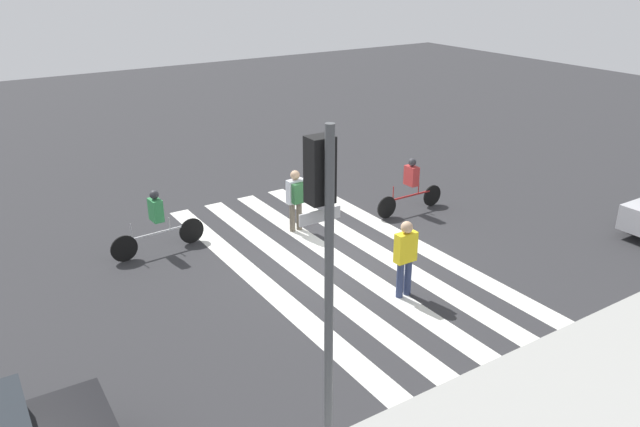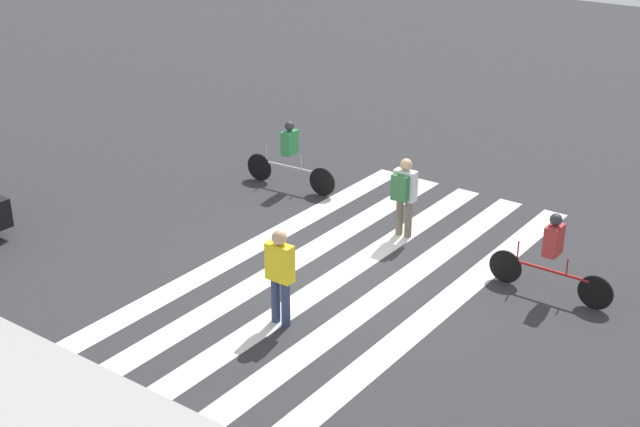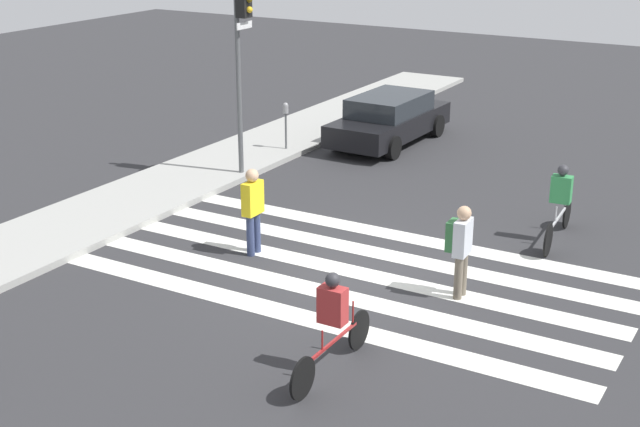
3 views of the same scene
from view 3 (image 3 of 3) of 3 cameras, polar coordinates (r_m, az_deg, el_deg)
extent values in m
plane|color=#2D2D30|center=(16.58, 2.41, -3.80)|extent=(60.00, 60.00, 0.00)
cube|color=#9E9E99|center=(20.03, -13.60, 0.06)|extent=(36.00, 2.50, 0.14)
cube|color=silver|center=(14.92, -1.41, -6.57)|extent=(0.53, 10.00, 0.01)
cube|color=silver|center=(15.74, 0.60, -5.11)|extent=(0.53, 10.00, 0.01)
cube|color=silver|center=(16.58, 2.41, -3.79)|extent=(0.53, 10.00, 0.01)
cube|color=silver|center=(17.45, 4.03, -2.59)|extent=(0.53, 10.00, 0.01)
cube|color=silver|center=(18.34, 5.49, -1.51)|extent=(0.53, 10.00, 0.01)
cylinder|color=#515456|center=(21.62, -5.23, 8.61)|extent=(0.12, 0.12, 4.97)
cube|color=silver|center=(21.30, -4.87, 11.91)|extent=(0.60, 0.02, 0.16)
sphere|color=gold|center=(21.16, -4.53, 12.87)|extent=(0.15, 0.15, 0.15)
cylinder|color=#515456|center=(24.11, -2.20, 5.14)|extent=(0.06, 0.06, 1.12)
cylinder|color=gray|center=(23.96, -2.22, 6.69)|extent=(0.15, 0.15, 0.22)
sphere|color=gray|center=(23.93, -2.22, 6.94)|extent=(0.14, 0.14, 0.14)
cylinder|color=#6B6051|center=(15.55, 8.85, -4.08)|extent=(0.15, 0.15, 0.79)
cylinder|color=#6B6051|center=(15.73, 9.13, -3.81)|extent=(0.15, 0.15, 0.79)
cube|color=silver|center=(15.37, 9.13, -1.51)|extent=(0.47, 0.23, 0.63)
sphere|color=tan|center=(15.22, 9.22, 0.03)|extent=(0.25, 0.25, 0.25)
cube|color=#2D6638|center=(15.44, 8.50, -1.38)|extent=(0.36, 0.18, 0.53)
cylinder|color=navy|center=(17.25, -4.47, -1.42)|extent=(0.15, 0.15, 0.82)
cylinder|color=navy|center=(17.42, -4.07, -1.20)|extent=(0.15, 0.15, 0.82)
cube|color=yellow|center=(17.09, -4.34, 0.99)|extent=(0.48, 0.22, 0.65)
sphere|color=tan|center=(16.95, -4.37, 2.44)|extent=(0.26, 0.26, 0.26)
cylinder|color=black|center=(19.38, 15.52, 0.05)|extent=(0.66, 0.08, 0.66)
cylinder|color=black|center=(17.76, 14.39, -1.65)|extent=(0.66, 0.08, 0.66)
cube|color=#B2B2B7|center=(18.51, 15.03, -0.24)|extent=(1.49, 0.14, 0.04)
cylinder|color=#B2B2B7|center=(18.17, 14.87, -0.06)|extent=(0.03, 0.03, 0.32)
cylinder|color=#B2B2B7|center=(19.06, 15.49, 0.93)|extent=(0.03, 0.03, 0.40)
cube|color=#338C4C|center=(18.32, 15.19, 1.51)|extent=(0.27, 0.42, 0.55)
sphere|color=#333338|center=(18.21, 15.30, 2.69)|extent=(0.22, 0.22, 0.22)
cylinder|color=black|center=(13.79, 2.52, -7.45)|extent=(0.63, 0.04, 0.63)
cylinder|color=black|center=(12.50, -1.12, -10.52)|extent=(0.63, 0.04, 0.63)
cube|color=maroon|center=(13.05, 0.80, -8.25)|extent=(1.43, 0.04, 0.04)
cylinder|color=maroon|center=(12.75, 0.15, -8.15)|extent=(0.03, 0.03, 0.32)
cylinder|color=maroon|center=(13.46, 2.12, -6.40)|extent=(0.03, 0.03, 0.40)
cube|color=#B73333|center=(12.79, 0.81, -5.89)|extent=(0.24, 0.40, 0.55)
sphere|color=#333338|center=(12.62, 0.82, -4.27)|extent=(0.22, 0.22, 0.22)
cube|color=black|center=(25.21, 4.44, 5.74)|extent=(4.56, 1.84, 0.60)
cube|color=#23282D|center=(25.08, 4.48, 6.99)|extent=(2.52, 1.65, 0.52)
cylinder|color=black|center=(26.85, 4.19, 6.08)|extent=(0.64, 0.21, 0.64)
cylinder|color=black|center=(26.14, 7.51, 5.59)|extent=(0.64, 0.21, 0.64)
cylinder|color=black|center=(24.47, 1.14, 4.79)|extent=(0.64, 0.21, 0.64)
cylinder|color=black|center=(23.69, 4.70, 4.22)|extent=(0.64, 0.21, 0.64)
camera|label=1|loc=(27.85, -10.98, 19.58)|focal=35.00mm
camera|label=2|loc=(20.07, -47.67, 16.84)|focal=50.00mm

